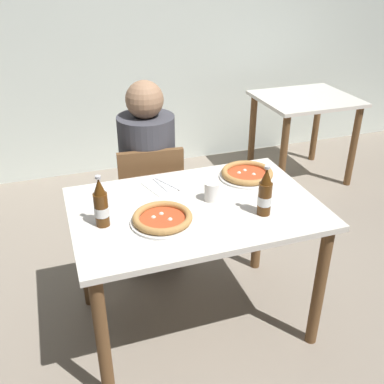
{
  "coord_description": "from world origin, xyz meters",
  "views": [
    {
      "loc": [
        -0.62,
        -1.78,
        1.84
      ],
      "look_at": [
        0.0,
        0.05,
        0.8
      ],
      "focal_mm": 41.8,
      "sensor_mm": 36.0,
      "label": 1
    }
  ],
  "objects_px": {
    "diner_seated": "(149,180)",
    "beer_bottle_center": "(101,205)",
    "dining_table_background": "(304,115)",
    "dining_table_main": "(195,225)",
    "chair_behind_table": "(150,199)",
    "pizza_margherita_near": "(247,174)",
    "pizza_marinara_far": "(163,219)",
    "paper_cup": "(212,192)",
    "beer_bottle_left": "(265,194)",
    "napkin_with_cutlery": "(164,185)"
  },
  "relations": [
    {
      "from": "dining_table_main",
      "to": "chair_behind_table",
      "type": "distance_m",
      "value": 0.63
    },
    {
      "from": "beer_bottle_left",
      "to": "beer_bottle_center",
      "type": "xyz_separation_m",
      "value": [
        -0.73,
        0.15,
        0.0
      ]
    },
    {
      "from": "diner_seated",
      "to": "pizza_margherita_near",
      "type": "xyz_separation_m",
      "value": [
        0.45,
        -0.46,
        0.19
      ]
    },
    {
      "from": "dining_table_background",
      "to": "beer_bottle_center",
      "type": "bearing_deg",
      "value": -143.15
    },
    {
      "from": "chair_behind_table",
      "to": "dining_table_background",
      "type": "height_order",
      "value": "chair_behind_table"
    },
    {
      "from": "dining_table_background",
      "to": "beer_bottle_center",
      "type": "distance_m",
      "value": 2.45
    },
    {
      "from": "beer_bottle_left",
      "to": "napkin_with_cutlery",
      "type": "relative_size",
      "value": 1.1
    },
    {
      "from": "beer_bottle_center",
      "to": "pizza_marinara_far",
      "type": "bearing_deg",
      "value": -14.91
    },
    {
      "from": "chair_behind_table",
      "to": "diner_seated",
      "type": "height_order",
      "value": "diner_seated"
    },
    {
      "from": "dining_table_background",
      "to": "paper_cup",
      "type": "distance_m",
      "value": 2.0
    },
    {
      "from": "pizza_margherita_near",
      "to": "beer_bottle_left",
      "type": "distance_m",
      "value": 0.4
    },
    {
      "from": "chair_behind_table",
      "to": "beer_bottle_left",
      "type": "relative_size",
      "value": 3.44
    },
    {
      "from": "beer_bottle_left",
      "to": "diner_seated",
      "type": "bearing_deg",
      "value": 113.24
    },
    {
      "from": "diner_seated",
      "to": "napkin_with_cutlery",
      "type": "xyz_separation_m",
      "value": [
        -0.01,
        -0.41,
        0.17
      ]
    },
    {
      "from": "diner_seated",
      "to": "beer_bottle_left",
      "type": "height_order",
      "value": "diner_seated"
    },
    {
      "from": "napkin_with_cutlery",
      "to": "paper_cup",
      "type": "xyz_separation_m",
      "value": [
        0.18,
        -0.23,
        0.04
      ]
    },
    {
      "from": "chair_behind_table",
      "to": "pizza_margherita_near",
      "type": "bearing_deg",
      "value": 143.85
    },
    {
      "from": "dining_table_main",
      "to": "chair_behind_table",
      "type": "height_order",
      "value": "chair_behind_table"
    },
    {
      "from": "dining_table_background",
      "to": "napkin_with_cutlery",
      "type": "relative_size",
      "value": 3.55
    },
    {
      "from": "diner_seated",
      "to": "napkin_with_cutlery",
      "type": "height_order",
      "value": "diner_seated"
    },
    {
      "from": "diner_seated",
      "to": "pizza_marinara_far",
      "type": "height_order",
      "value": "diner_seated"
    },
    {
      "from": "pizza_margherita_near",
      "to": "paper_cup",
      "type": "xyz_separation_m",
      "value": [
        -0.28,
        -0.17,
        0.03
      ]
    },
    {
      "from": "dining_table_background",
      "to": "pizza_margherita_near",
      "type": "distance_m",
      "value": 1.68
    },
    {
      "from": "chair_behind_table",
      "to": "beer_bottle_center",
      "type": "bearing_deg",
      "value": 65.78
    },
    {
      "from": "diner_seated",
      "to": "chair_behind_table",
      "type": "bearing_deg",
      "value": -98.01
    },
    {
      "from": "chair_behind_table",
      "to": "diner_seated",
      "type": "distance_m",
      "value": 0.11
    },
    {
      "from": "pizza_marinara_far",
      "to": "paper_cup",
      "type": "distance_m",
      "value": 0.31
    },
    {
      "from": "chair_behind_table",
      "to": "paper_cup",
      "type": "height_order",
      "value": "chair_behind_table"
    },
    {
      "from": "diner_seated",
      "to": "pizza_margherita_near",
      "type": "bearing_deg",
      "value": -45.65
    },
    {
      "from": "pizza_margherita_near",
      "to": "beer_bottle_center",
      "type": "relative_size",
      "value": 1.23
    },
    {
      "from": "diner_seated",
      "to": "beer_bottle_center",
      "type": "xyz_separation_m",
      "value": [
        -0.37,
        -0.69,
        0.27
      ]
    },
    {
      "from": "pizza_marinara_far",
      "to": "beer_bottle_left",
      "type": "height_order",
      "value": "beer_bottle_left"
    },
    {
      "from": "dining_table_background",
      "to": "chair_behind_table",
      "type": "bearing_deg",
      "value": -152.49
    },
    {
      "from": "pizza_margherita_near",
      "to": "napkin_with_cutlery",
      "type": "xyz_separation_m",
      "value": [
        -0.46,
        0.05,
        -0.02
      ]
    },
    {
      "from": "napkin_with_cutlery",
      "to": "beer_bottle_center",
      "type": "bearing_deg",
      "value": -142.45
    },
    {
      "from": "diner_seated",
      "to": "beer_bottle_left",
      "type": "relative_size",
      "value": 4.89
    },
    {
      "from": "chair_behind_table",
      "to": "beer_bottle_left",
      "type": "xyz_separation_m",
      "value": [
        0.37,
        -0.78,
        0.37
      ]
    },
    {
      "from": "dining_table_main",
      "to": "diner_seated",
      "type": "relative_size",
      "value": 0.99
    },
    {
      "from": "diner_seated",
      "to": "napkin_with_cutlery",
      "type": "relative_size",
      "value": 5.37
    },
    {
      "from": "pizza_margherita_near",
      "to": "paper_cup",
      "type": "height_order",
      "value": "paper_cup"
    },
    {
      "from": "chair_behind_table",
      "to": "paper_cup",
      "type": "xyz_separation_m",
      "value": [
        0.18,
        -0.58,
        0.32
      ]
    },
    {
      "from": "dining_table_background",
      "to": "pizza_marinara_far",
      "type": "relative_size",
      "value": 2.71
    },
    {
      "from": "paper_cup",
      "to": "pizza_margherita_near",
      "type": "bearing_deg",
      "value": 32.46
    },
    {
      "from": "beer_bottle_left",
      "to": "pizza_marinara_far",
      "type": "bearing_deg",
      "value": 170.78
    },
    {
      "from": "pizza_marinara_far",
      "to": "paper_cup",
      "type": "height_order",
      "value": "paper_cup"
    },
    {
      "from": "diner_seated",
      "to": "pizza_margherita_near",
      "type": "relative_size",
      "value": 3.97
    },
    {
      "from": "pizza_margherita_near",
      "to": "beer_bottle_left",
      "type": "relative_size",
      "value": 1.23
    },
    {
      "from": "pizza_marinara_far",
      "to": "beer_bottle_center",
      "type": "bearing_deg",
      "value": 165.09
    },
    {
      "from": "pizza_margherita_near",
      "to": "pizza_marinara_far",
      "type": "bearing_deg",
      "value": -151.98
    },
    {
      "from": "diner_seated",
      "to": "napkin_with_cutlery",
      "type": "distance_m",
      "value": 0.44
    }
  ]
}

